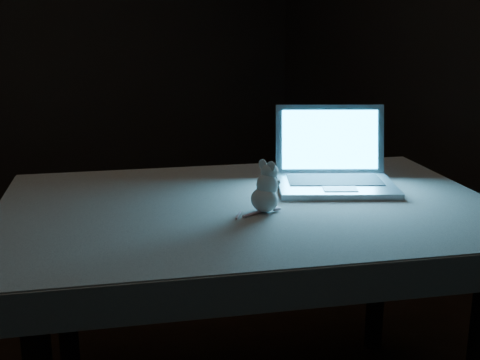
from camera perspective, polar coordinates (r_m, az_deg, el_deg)
back_wall at (r=4.29m, az=-20.71°, el=12.32°), size 4.50×0.04×2.60m
table at (r=2.19m, az=0.84°, el=-12.84°), size 1.81×1.51×0.83m
tablecloth at (r=2.03m, az=2.92°, el=-3.84°), size 1.96×1.67×0.11m
laptop at (r=2.19m, az=9.23°, el=2.78°), size 0.55×0.54×0.29m
plush_mouse at (r=1.92m, az=2.34°, el=-0.65°), size 0.17×0.17×0.17m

